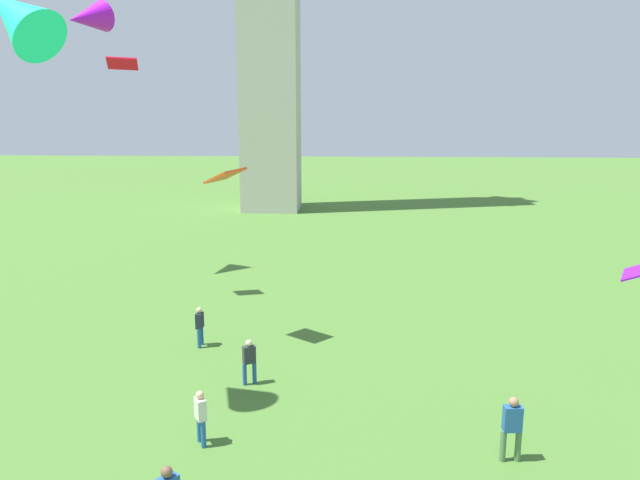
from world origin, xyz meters
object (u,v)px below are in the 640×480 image
at_px(person_2, 201,414).
at_px(person_5, 200,324).
at_px(person_3, 249,359).
at_px(kite_flying_0, 16,16).
at_px(kite_flying_2, 87,18).
at_px(person_1, 512,425).
at_px(kite_flying_5, 122,64).
at_px(kite_flying_3, 635,272).
at_px(kite_flying_1, 225,176).

xyz_separation_m(person_2, person_5, (-1.79, 7.12, -0.00)).
distance_m(person_3, person_5, 4.10).
height_order(kite_flying_0, kite_flying_2, kite_flying_2).
relative_size(person_2, kite_flying_0, 0.52).
distance_m(person_1, kite_flying_2, 27.98).
xyz_separation_m(person_2, kite_flying_5, (-6.35, 12.88, 10.31)).
bearing_deg(kite_flying_0, person_5, 176.79).
height_order(person_2, person_3, person_2).
distance_m(person_3, kite_flying_2, 20.98).
xyz_separation_m(person_5, kite_flying_2, (-7.74, 9.78, 12.86)).
xyz_separation_m(person_3, kite_flying_3, (13.43, 2.12, 2.67)).
bearing_deg(person_3, kite_flying_5, 100.01).
height_order(kite_flying_0, kite_flying_1, kite_flying_0).
height_order(person_5, kite_flying_0, kite_flying_0).
distance_m(person_2, person_3, 3.93).
xyz_separation_m(kite_flying_0, kite_flying_3, (19.10, 4.43, -8.09)).
bearing_deg(kite_flying_5, kite_flying_2, 113.25).
bearing_deg(kite_flying_1, kite_flying_2, 177.56).
bearing_deg(kite_flying_2, kite_flying_0, -46.01).
distance_m(person_1, kite_flying_3, 8.93).
bearing_deg(kite_flying_5, person_3, -67.05).
bearing_deg(kite_flying_0, person_1, 108.22).
bearing_deg(kite_flying_0, kite_flying_5, -146.54).
height_order(person_2, kite_flying_1, kite_flying_1).
xyz_separation_m(person_3, kite_flying_5, (-7.06, 9.01, 10.32)).
bearing_deg(person_3, kite_flying_2, 100.11).
height_order(person_1, person_5, person_1).
distance_m(person_5, kite_flying_1, 5.94).
relative_size(person_2, kite_flying_5, 1.06).
height_order(kite_flying_3, kite_flying_5, kite_flying_5).
distance_m(person_2, kite_flying_1, 9.58).
bearing_deg(kite_flying_0, kite_flying_2, -136.94).
xyz_separation_m(person_5, kite_flying_1, (1.10, 0.47, 5.82)).
bearing_deg(kite_flying_3, kite_flying_1, -67.89).
height_order(kite_flying_2, kite_flying_5, kite_flying_2).
bearing_deg(person_2, kite_flying_2, -1.92).
bearing_deg(kite_flying_0, kite_flying_3, 129.51).
xyz_separation_m(person_1, kite_flying_0, (-13.38, 1.94, 10.63)).
bearing_deg(kite_flying_5, person_5, -66.79).
distance_m(kite_flying_1, kite_flying_5, 8.96).
relative_size(person_3, kite_flying_1, 0.88).
distance_m(kite_flying_1, kite_flying_2, 14.64).
bearing_deg(kite_flying_3, person_5, -65.79).
bearing_deg(kite_flying_1, kite_flying_5, -179.04).
xyz_separation_m(person_1, person_5, (-10.22, 7.49, -0.13)).
bearing_deg(person_5, person_3, 39.70).
bearing_deg(person_5, kite_flying_0, -27.58).
xyz_separation_m(person_2, person_3, (0.71, 3.87, -0.01)).
xyz_separation_m(person_5, kite_flying_5, (-4.56, 5.76, 10.31)).
height_order(kite_flying_1, kite_flying_3, kite_flying_1).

